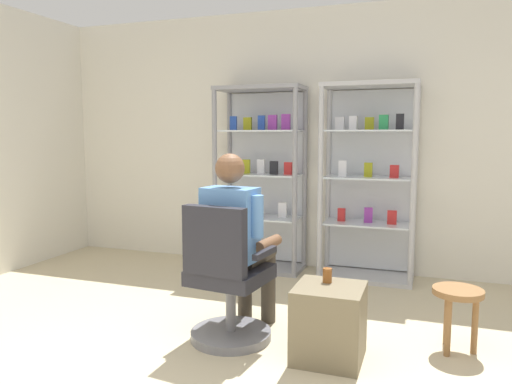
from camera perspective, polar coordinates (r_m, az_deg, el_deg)
name	(u,v)px	position (r m, az deg, el deg)	size (l,w,h in m)	color
back_wall	(319,141)	(5.19, 7.37, 5.98)	(6.00, 0.10, 2.70)	silver
display_cabinet_left	(262,177)	(5.13, 0.73, 1.75)	(0.90, 0.45, 1.90)	gray
display_cabinet_right	(369,180)	(4.89, 13.03, 1.33)	(0.90, 0.45, 1.90)	#B7B7BC
office_chair	(227,286)	(3.37, -3.44, -10.92)	(0.59, 0.56, 0.96)	slate
seated_shopkeeper	(238,235)	(3.42, -2.12, -5.10)	(0.52, 0.60, 1.29)	#3F382D
storage_crate	(329,323)	(3.21, 8.53, -14.89)	(0.42, 0.42, 0.47)	#72664C
tea_glass	(327,275)	(3.20, 8.33, -9.61)	(0.06, 0.06, 0.09)	brown
wooden_stool	(458,301)	(3.50, 22.49, -11.73)	(0.32, 0.32, 0.42)	olive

